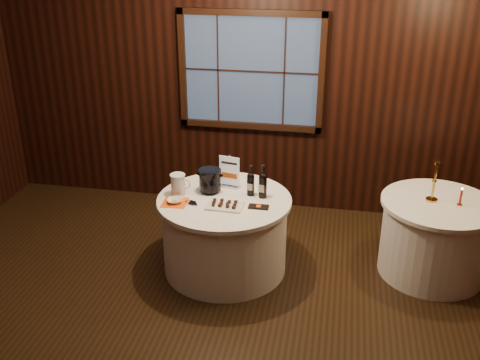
% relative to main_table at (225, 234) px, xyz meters
% --- Properties ---
extents(ground, '(6.00, 6.00, 0.00)m').
position_rel_main_table_xyz_m(ground, '(0.00, -1.00, -0.39)').
color(ground, black).
rests_on(ground, ground).
extents(back_wall, '(6.00, 0.10, 3.00)m').
position_rel_main_table_xyz_m(back_wall, '(0.00, 1.48, 1.16)').
color(back_wall, black).
rests_on(back_wall, ground).
extents(main_table, '(1.28, 1.28, 0.77)m').
position_rel_main_table_xyz_m(main_table, '(0.00, 0.00, 0.00)').
color(main_table, white).
rests_on(main_table, ground).
extents(side_table, '(1.08, 1.08, 0.77)m').
position_rel_main_table_xyz_m(side_table, '(2.00, 0.30, 0.00)').
color(side_table, white).
rests_on(side_table, ground).
extents(sign_stand, '(0.21, 0.13, 0.34)m').
position_rel_main_table_xyz_m(sign_stand, '(-0.00, 0.26, 0.50)').
color(sign_stand, '#AFAFB6').
rests_on(sign_stand, main_table).
extents(port_bottle_left, '(0.07, 0.08, 0.30)m').
position_rel_main_table_xyz_m(port_bottle_left, '(0.23, 0.12, 0.51)').
color(port_bottle_left, black).
rests_on(port_bottle_left, main_table).
extents(port_bottle_right, '(0.08, 0.09, 0.33)m').
position_rel_main_table_xyz_m(port_bottle_right, '(0.35, 0.10, 0.52)').
color(port_bottle_right, black).
rests_on(port_bottle_right, main_table).
extents(ice_bucket, '(0.22, 0.22, 0.23)m').
position_rel_main_table_xyz_m(ice_bucket, '(-0.17, 0.12, 0.50)').
color(ice_bucket, black).
rests_on(ice_bucket, main_table).
extents(chocolate_plate, '(0.34, 0.23, 0.05)m').
position_rel_main_table_xyz_m(chocolate_plate, '(0.04, -0.17, 0.40)').
color(chocolate_plate, white).
rests_on(chocolate_plate, main_table).
extents(chocolate_box, '(0.19, 0.10, 0.02)m').
position_rel_main_table_xyz_m(chocolate_box, '(0.35, -0.13, 0.39)').
color(chocolate_box, black).
rests_on(chocolate_box, main_table).
extents(grape_bunch, '(0.15, 0.09, 0.03)m').
position_rel_main_table_xyz_m(grape_bunch, '(-0.26, -0.16, 0.40)').
color(grape_bunch, black).
rests_on(grape_bunch, main_table).
extents(glass_pitcher, '(0.19, 0.15, 0.21)m').
position_rel_main_table_xyz_m(glass_pitcher, '(-0.45, 0.00, 0.49)').
color(glass_pitcher, silver).
rests_on(glass_pitcher, main_table).
extents(orange_napkin, '(0.24, 0.24, 0.00)m').
position_rel_main_table_xyz_m(orange_napkin, '(-0.43, -0.17, 0.38)').
color(orange_napkin, '#FA5815').
rests_on(orange_napkin, main_table).
extents(cracker_bowl, '(0.18, 0.18, 0.04)m').
position_rel_main_table_xyz_m(cracker_bowl, '(-0.43, -0.17, 0.40)').
color(cracker_bowl, white).
rests_on(cracker_bowl, orange_napkin).
extents(brass_candlestick, '(0.11, 0.11, 0.39)m').
position_rel_main_table_xyz_m(brass_candlestick, '(1.92, 0.32, 0.52)').
color(brass_candlestick, '#BB8D3A').
rests_on(brass_candlestick, side_table).
extents(red_candle, '(0.05, 0.05, 0.18)m').
position_rel_main_table_xyz_m(red_candle, '(2.17, 0.26, 0.45)').
color(red_candle, '#BB8D3A').
rests_on(red_candle, side_table).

